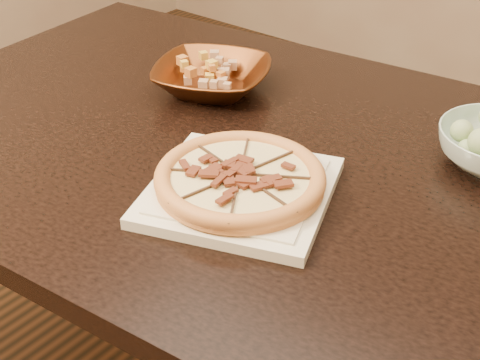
{
  "coord_description": "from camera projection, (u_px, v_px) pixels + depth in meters",
  "views": [
    {
      "loc": [
        0.78,
        -0.84,
        1.33
      ],
      "look_at": [
        0.25,
        -0.18,
        0.78
      ],
      "focal_mm": 50.0,
      "sensor_mm": 36.0,
      "label": 1
    }
  ],
  "objects": [
    {
      "name": "bronze_bowl",
      "position": [
        212.0,
        78.0,
        1.33
      ],
      "size": [
        0.3,
        0.3,
        0.06
      ],
      "primitive_type": "imported",
      "rotation": [
        0.0,
        0.0,
        0.41
      ],
      "color": "#5F2F13",
      "rests_on": "dining_table"
    },
    {
      "name": "pizza",
      "position": [
        240.0,
        178.0,
        1.01
      ],
      "size": [
        0.26,
        0.26,
        0.03
      ],
      "color": "#E19558",
      "rests_on": "plate"
    },
    {
      "name": "dining_table",
      "position": [
        249.0,
        190.0,
        1.22
      ],
      "size": [
        1.51,
        1.05,
        0.75
      ],
      "color": "black",
      "rests_on": "floor"
    },
    {
      "name": "plate",
      "position": [
        240.0,
        191.0,
        1.02
      ],
      "size": [
        0.34,
        0.34,
        0.02
      ],
      "color": "#EEE6C4",
      "rests_on": "dining_table"
    },
    {
      "name": "mixed_dish",
      "position": [
        211.0,
        58.0,
        1.3
      ],
      "size": [
        0.11,
        0.11,
        0.03
      ],
      "color": "tan",
      "rests_on": "bronze_bowl"
    }
  ]
}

